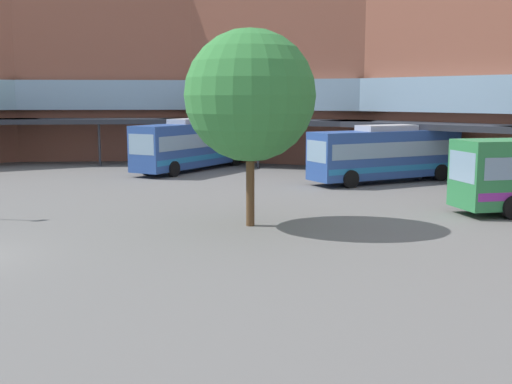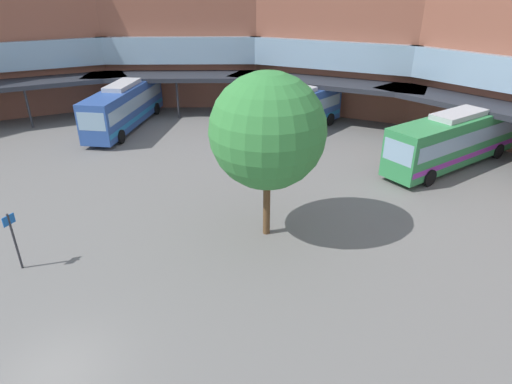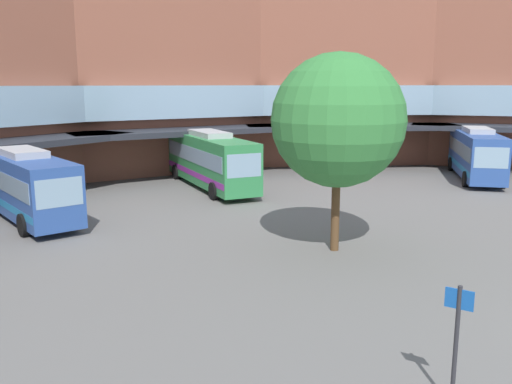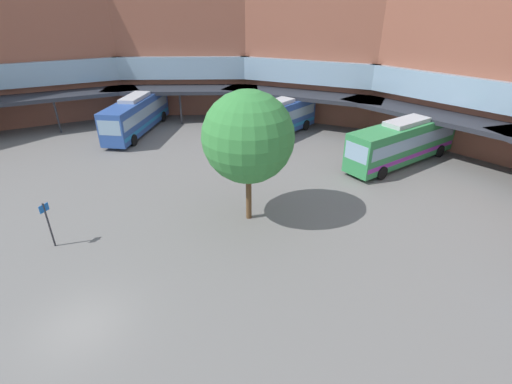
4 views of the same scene
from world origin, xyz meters
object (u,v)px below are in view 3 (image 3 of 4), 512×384
at_px(bus_2, 210,159).
at_px(bus_5, 476,153).
at_px(plaza_tree, 338,121).
at_px(stop_sign_post, 457,335).
at_px(bus_1, 25,183).

height_order(bus_2, bus_5, bus_2).
relative_size(plaza_tree, stop_sign_post, 2.93).
distance_m(plaza_tree, stop_sign_post, 12.32).
bearing_deg(bus_1, bus_2, 95.81).
distance_m(bus_2, stop_sign_post, 27.32).
bearing_deg(bus_1, stop_sign_post, 4.91).
bearing_deg(bus_2, bus_5, 75.37).
relative_size(bus_1, bus_5, 1.06).
xyz_separation_m(plaza_tree, stop_sign_post, (-7.28, -9.18, -3.83)).
xyz_separation_m(bus_5, stop_sign_post, (-29.11, -13.39, -0.22)).
height_order(plaza_tree, stop_sign_post, plaza_tree).
relative_size(bus_1, plaza_tree, 1.30).
xyz_separation_m(bus_1, plaza_tree, (7.50, -14.82, 3.68)).
relative_size(bus_2, plaza_tree, 1.46).
height_order(bus_5, plaza_tree, plaza_tree).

